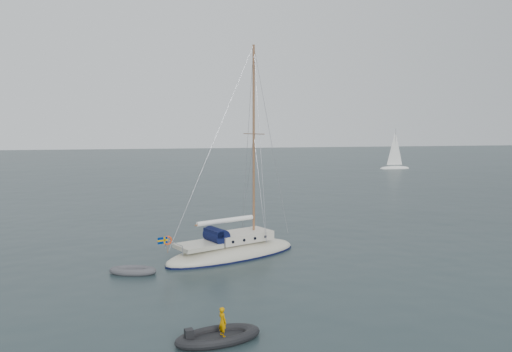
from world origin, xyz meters
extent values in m
plane|color=black|center=(0.00, 0.00, 0.00)|extent=(300.00, 300.00, 0.00)
ellipsoid|color=beige|center=(-0.71, 0.24, 0.16)|extent=(9.62, 2.99, 1.60)
cube|color=beige|center=(0.04, 0.24, 1.26)|extent=(3.85, 2.03, 0.59)
cube|color=beige|center=(-3.28, 0.24, 1.09)|extent=(2.57, 2.03, 0.27)
cylinder|color=#0B1034|center=(-1.94, 0.24, 1.56)|extent=(1.03, 1.76, 1.03)
cube|color=#0B1034|center=(-2.16, 0.24, 1.77)|extent=(0.48, 1.76, 0.43)
cylinder|color=brown|center=(1.00, 0.24, 7.38)|extent=(0.16, 0.16, 12.83)
cylinder|color=brown|center=(1.00, 0.24, 8.02)|extent=(0.05, 2.35, 0.05)
cylinder|color=brown|center=(-1.25, 0.24, 2.41)|extent=(4.49, 0.11, 0.11)
cylinder|color=white|center=(-1.25, 0.24, 2.46)|extent=(4.18, 0.30, 0.30)
cylinder|color=#919199|center=(-4.99, 0.24, 1.55)|extent=(0.04, 2.35, 0.04)
torus|color=#F94A18|center=(-5.04, 0.88, 1.55)|extent=(0.58, 0.11, 0.58)
cylinder|color=brown|center=(-5.36, 0.24, 1.44)|extent=(0.03, 0.03, 0.96)
cube|color=navy|center=(-5.68, 0.24, 1.76)|extent=(0.64, 0.02, 0.41)
cube|color=#DE9E00|center=(-5.68, 0.24, 1.76)|extent=(0.66, 0.03, 0.10)
cube|color=#DE9E00|center=(-5.57, 0.24, 1.76)|extent=(0.10, 0.03, 0.43)
cylinder|color=black|center=(-1.35, 1.27, 1.26)|extent=(0.19, 0.06, 0.19)
cylinder|color=black|center=(-1.35, -0.78, 1.26)|extent=(0.19, 0.06, 0.19)
cylinder|color=black|center=(-0.50, 1.27, 1.26)|extent=(0.19, 0.06, 0.19)
cylinder|color=black|center=(-0.50, -0.78, 1.26)|extent=(0.19, 0.06, 0.19)
cylinder|color=black|center=(0.36, 1.27, 1.26)|extent=(0.19, 0.06, 0.19)
cylinder|color=black|center=(0.36, -0.78, 1.26)|extent=(0.19, 0.06, 0.19)
cylinder|color=black|center=(1.21, 1.27, 1.26)|extent=(0.19, 0.06, 0.19)
cylinder|color=black|center=(1.21, -0.78, 1.26)|extent=(0.19, 0.06, 0.19)
cube|color=#515257|center=(-6.99, -2.30, 0.12)|extent=(1.69, 0.70, 0.10)
cube|color=black|center=(-3.30, -12.33, 0.13)|extent=(2.23, 0.93, 0.11)
cube|color=black|center=(-4.50, -12.33, 0.42)|extent=(0.32, 0.32, 0.56)
imported|color=#CB8400|center=(-3.11, -12.33, 0.77)|extent=(0.37, 0.49, 1.21)
ellipsoid|color=white|center=(40.56, 58.11, 0.05)|extent=(6.24, 2.08, 1.04)
cylinder|color=#919199|center=(40.56, 58.11, 4.16)|extent=(0.10, 0.10, 7.28)
cone|color=white|center=(40.51, 58.11, 4.16)|extent=(3.33, 3.33, 6.76)
camera|label=1|loc=(-5.71, -31.42, 8.64)|focal=35.00mm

